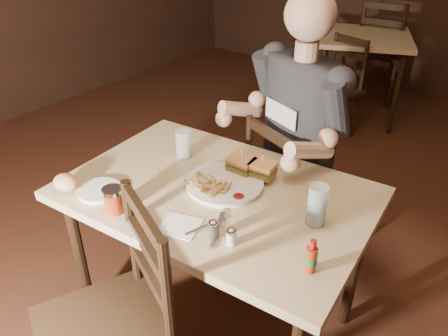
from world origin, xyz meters
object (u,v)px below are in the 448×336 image
Objects in this scene: bg_table at (363,45)px; bg_chair_near at (331,90)px; chair_far at (294,195)px; dinner_plate at (225,185)px; hot_sauce at (312,256)px; bg_chair_far at (382,51)px; diner at (295,106)px; main_table at (217,206)px; chair_near at (102,330)px; glass_left at (184,144)px; syrup_dispenser at (114,200)px; side_plate at (100,191)px; glass_right at (317,205)px.

bg_chair_near is at bearing -90.00° from bg_table.
dinner_plate is at bearing 105.22° from chair_far.
hot_sauce is (0.51, -0.21, 0.05)m from dinner_plate.
bg_chair_far reaches higher than hot_sauce.
diner is 3.30× the size of dinner_plate.
dinner_plate is (0.01, 0.04, 0.09)m from main_table.
glass_left is at bearing 132.38° from chair_near.
dinner_plate is (-0.02, -0.50, -0.19)m from diner.
hot_sauce is at bearing 8.11° from syrup_dispenser.
glass_left is 0.86m from hot_sauce.
main_table is at bearing 53.04° from syrup_dispenser.
syrup_dispenser is at bearing -80.82° from glass_left.
bg_chair_far is 2.81m from diner.
syrup_dispenser is at bearing -166.42° from hot_sauce.
chair_far is 1.04m from syrup_dispenser.
side_plate is at bearing 84.76° from chair_far.
main_table is 1.47× the size of chair_far.
bg_chair_far reaches higher than chair_far.
chair_far is 1.05× the size of bg_chair_near.
side_plate is (-0.37, -0.35, -0.00)m from dinner_plate.
chair_near is 0.92× the size of diner.
main_table is 7.59× the size of side_plate.
side_plate is (-0.77, -0.36, -0.07)m from glass_right.
glass_left is at bearing 80.73° from side_plate.
bg_table is 6.18× the size of side_plate.
bg_chair_far reaches higher than glass_left.
dinner_plate reaches higher than bg_table.
chair_near is 0.53m from side_plate.
dinner_plate reaches higher than main_table.
main_table is at bearing -172.64° from glass_right.
bg_chair_far is (-0.55, 2.66, 0.06)m from chair_far.
glass_right is (0.46, 0.65, 0.38)m from chair_near.
chair_near reaches higher than side_plate.
hot_sauce is 0.71× the size of side_plate.
main_table is 8.20× the size of glass_right.
chair_near is 7.72× the size of hot_sauce.
chair_near is 1.24m from diner.
side_plate is (-0.36, -0.30, 0.09)m from main_table.
bg_chair_far reaches higher than main_table.
syrup_dispenser is at bearing -147.52° from glass_right.
hot_sauce reaches higher than main_table.
chair_near is 2.79m from bg_chair_near.
chair_near is 0.71m from dinner_plate.
glass_right is at bearing -32.31° from diner.
glass_left is at bearing 157.16° from main_table.
side_plate is at bearing 85.48° from bg_chair_far.
side_plate is (-0.31, 0.29, 0.31)m from chair_near.
hot_sauce is (1.02, -3.42, 0.33)m from bg_chair_far.
dinner_plate is at bearing 108.75° from chair_near.
main_table is 2.23m from bg_chair_near.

